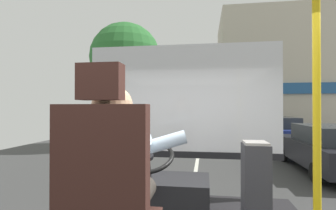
# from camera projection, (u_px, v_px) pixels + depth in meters

# --- Properties ---
(ground) EXTENTS (18.00, 44.00, 0.06)m
(ground) POSITION_uv_depth(u_px,v_px,m) (198.00, 156.00, 10.41)
(ground) COLOR #393939
(driver_seat) EXTENTS (0.48, 0.48, 1.34)m
(driver_seat) POSITION_uv_depth(u_px,v_px,m) (108.00, 210.00, 1.35)
(driver_seat) COLOR black
(driver_seat) RESTS_ON bus_floor
(bus_driver) EXTENTS (0.80, 0.59, 0.77)m
(bus_driver) POSITION_uv_depth(u_px,v_px,m) (116.00, 170.00, 1.47)
(bus_driver) COLOR #332D28
(bus_driver) RESTS_ON driver_seat
(steering_console) EXTENTS (1.10, 0.96, 0.81)m
(steering_console) POSITION_uv_depth(u_px,v_px,m) (155.00, 195.00, 2.61)
(steering_console) COLOR black
(steering_console) RESTS_ON bus_floor
(handrail_pole) EXTENTS (0.04, 0.04, 1.90)m
(handrail_pole) POSITION_uv_depth(u_px,v_px,m) (317.00, 137.00, 1.48)
(handrail_pole) COLOR gold
(handrail_pole) RESTS_ON bus_floor
(fare_box) EXTENTS (0.20, 0.24, 0.85)m
(fare_box) POSITION_uv_depth(u_px,v_px,m) (256.00, 195.00, 2.04)
(fare_box) COLOR #333338
(fare_box) RESTS_ON bus_floor
(windshield_panel) EXTENTS (2.50, 0.08, 1.48)m
(windshield_panel) POSITION_uv_depth(u_px,v_px,m) (182.00, 113.00, 3.32)
(windshield_panel) COLOR silver
(street_tree) EXTENTS (3.56, 3.56, 6.22)m
(street_tree) POSITION_uv_depth(u_px,v_px,m) (125.00, 59.00, 12.88)
(street_tree) COLOR #4C3828
(street_tree) RESTS_ON ground
(shop_building) EXTENTS (10.51, 6.11, 7.86)m
(shop_building) POSITION_uv_depth(u_px,v_px,m) (301.00, 77.00, 16.73)
(shop_building) COLOR #BCB29E
(shop_building) RESTS_ON ground
(parked_car_black) EXTENTS (2.01, 4.34, 1.41)m
(parked_car_black) POSITION_uv_depth(u_px,v_px,m) (331.00, 148.00, 7.64)
(parked_car_black) COLOR black
(parked_car_black) RESTS_ON ground
(parked_car_blue) EXTENTS (2.00, 3.98, 1.47)m
(parked_car_blue) POSITION_uv_depth(u_px,v_px,m) (276.00, 131.00, 12.65)
(parked_car_blue) COLOR navy
(parked_car_blue) RESTS_ON ground
(parked_car_silver) EXTENTS (1.97, 4.48, 1.20)m
(parked_car_silver) POSITION_uv_depth(u_px,v_px,m) (262.00, 127.00, 17.07)
(parked_car_silver) COLOR silver
(parked_car_silver) RESTS_ON ground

